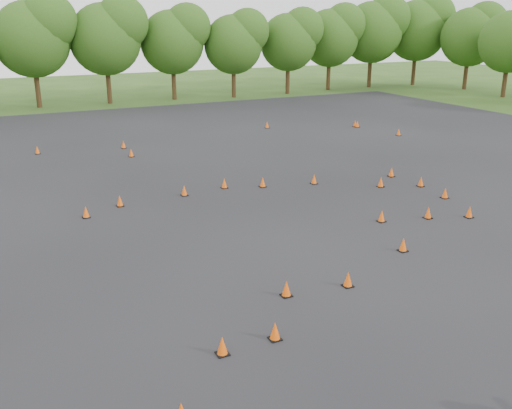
# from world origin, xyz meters

# --- Properties ---
(ground) EXTENTS (140.00, 140.00, 0.00)m
(ground) POSITION_xyz_m (0.00, 0.00, 0.00)
(ground) COLOR #2D5119
(ground) RESTS_ON ground
(asphalt_pad) EXTENTS (62.00, 62.00, 0.00)m
(asphalt_pad) POSITION_xyz_m (0.00, 6.00, 0.01)
(asphalt_pad) COLOR black
(asphalt_pad) RESTS_ON ground
(treeline) EXTENTS (87.11, 32.56, 10.77)m
(treeline) POSITION_xyz_m (3.74, 35.17, 4.70)
(treeline) COLOR #2B4E16
(treeline) RESTS_ON ground
(traffic_cones) EXTENTS (36.19, 33.28, 0.45)m
(traffic_cones) POSITION_xyz_m (0.03, 5.96, 0.23)
(traffic_cones) COLOR #F3570A
(traffic_cones) RESTS_ON asphalt_pad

